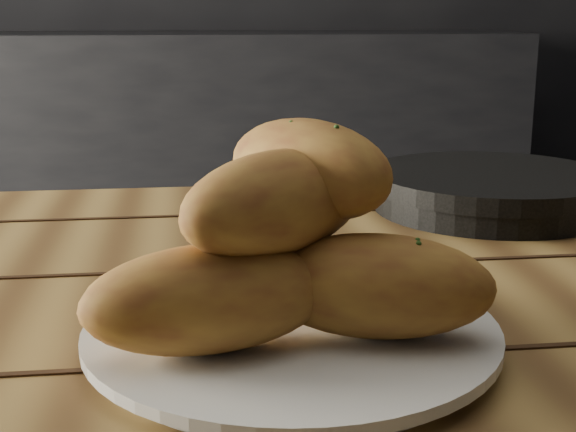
# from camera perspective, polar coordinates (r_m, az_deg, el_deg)

# --- Properties ---
(counter) EXTENTS (2.80, 0.60, 0.90)m
(counter) POSITION_cam_1_polar(r_m,az_deg,el_deg) (3.00, -11.09, 4.04)
(counter) COLOR black
(counter) RESTS_ON ground
(table) EXTENTS (1.50, 0.92, 0.75)m
(table) POSITION_cam_1_polar(r_m,az_deg,el_deg) (0.73, 15.49, -12.64)
(table) COLOR olive
(table) RESTS_ON ground
(plate) EXTENTS (0.29, 0.29, 0.02)m
(plate) POSITION_cam_1_polar(r_m,az_deg,el_deg) (0.56, 0.26, -8.46)
(plate) COLOR silver
(plate) RESTS_ON table
(bread_rolls) EXTENTS (0.28, 0.23, 0.14)m
(bread_rolls) POSITION_cam_1_polar(r_m,az_deg,el_deg) (0.54, 0.05, -1.83)
(bread_rolls) COLOR #B48832
(bread_rolls) RESTS_ON plate
(skillet) EXTENTS (0.41, 0.28, 0.05)m
(skillet) POSITION_cam_1_polar(r_m,az_deg,el_deg) (0.97, 14.31, 1.84)
(skillet) COLOR black
(skillet) RESTS_ON table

